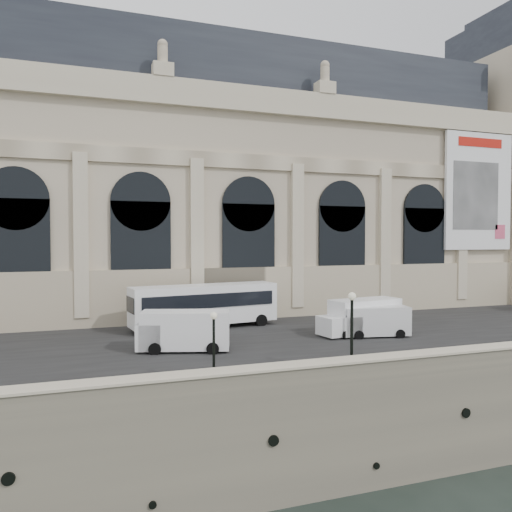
{
  "coord_description": "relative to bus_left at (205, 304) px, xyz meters",
  "views": [
    {
      "loc": [
        -18.97,
        -22.99,
        13.72
      ],
      "look_at": [
        -3.2,
        22.0,
        12.06
      ],
      "focal_mm": 35.0,
      "sensor_mm": 36.0,
      "label": 1
    }
  ],
  "objects": [
    {
      "name": "lamp_left",
      "position": [
        -3.38,
        -16.14,
        -0.19
      ],
      "size": [
        0.39,
        0.39,
        3.85
      ],
      "color": "black",
      "rests_on": "quay"
    },
    {
      "name": "van_b",
      "position": [
        11.45,
        -7.87,
        -0.89
      ],
      "size": [
        5.67,
        3.06,
        2.39
      ],
      "color": "silver",
      "rests_on": "quay"
    },
    {
      "name": "quay",
      "position": [
        9.04,
        16.4,
        -5.11
      ],
      "size": [
        160.0,
        70.0,
        6.0
      ],
      "primitive_type": "cube",
      "color": "gray",
      "rests_on": "ground"
    },
    {
      "name": "museum",
      "position": [
        3.07,
        12.26,
        11.62
      ],
      "size": [
        69.0,
        18.7,
        29.1
      ],
      "color": "beige",
      "rests_on": "quay"
    },
    {
      "name": "street",
      "position": [
        9.04,
        -4.6,
        -2.08
      ],
      "size": [
        160.0,
        24.0,
        0.06
      ],
      "primitive_type": "cube",
      "color": "#2D2D2D",
      "rests_on": "quay"
    },
    {
      "name": "ground",
      "position": [
        9.04,
        -18.6,
        -8.11
      ],
      "size": [
        260.0,
        260.0,
        0.0
      ],
      "primitive_type": "plane",
      "color": "black",
      "rests_on": "ground"
    },
    {
      "name": "lamp_right",
      "position": [
        4.78,
        -16.38,
        0.19
      ],
      "size": [
        0.47,
        0.47,
        4.63
      ],
      "color": "black",
      "rests_on": "quay"
    },
    {
      "name": "van_c",
      "position": [
        -3.64,
        -7.88,
        -0.7
      ],
      "size": [
        6.61,
        4.04,
        2.76
      ],
      "color": "white",
      "rests_on": "quay"
    },
    {
      "name": "bus_left",
      "position": [
        0.0,
        0.0,
        0.0
      ],
      "size": [
        13.01,
        4.48,
        3.76
      ],
      "color": "white",
      "rests_on": "quay"
    },
    {
      "name": "parapet",
      "position": [
        9.04,
        -18.0,
        -1.49
      ],
      "size": [
        160.0,
        1.4,
        1.21
      ],
      "color": "gray",
      "rests_on": "quay"
    },
    {
      "name": "clock_pavilion",
      "position": [
        43.04,
        9.33,
        15.31
      ],
      "size": [
        13.0,
        14.72,
        36.7
      ],
      "color": "beige",
      "rests_on": "quay"
    },
    {
      "name": "box_truck",
      "position": [
        11.25,
        -6.75,
        -0.68
      ],
      "size": [
        7.31,
        3.38,
        2.84
      ],
      "color": "white",
      "rests_on": "quay"
    }
  ]
}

